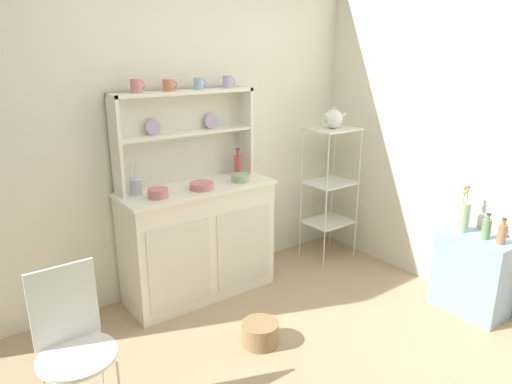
{
  "coord_description": "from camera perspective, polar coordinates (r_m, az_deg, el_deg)",
  "views": [
    {
      "loc": [
        -1.52,
        -1.44,
        1.79
      ],
      "look_at": [
        0.37,
        1.12,
        0.81
      ],
      "focal_mm": 32.26,
      "sensor_mm": 36.0,
      "label": 1
    }
  ],
  "objects": [
    {
      "name": "wire_chair",
      "position": [
        2.39,
        -21.84,
        -16.39
      ],
      "size": [
        0.36,
        0.36,
        0.85
      ],
      "rotation": [
        0.0,
        0.0,
        0.11
      ],
      "color": "white",
      "rests_on": "ground"
    },
    {
      "name": "utensil_jar",
      "position": [
        3.22,
        -14.65,
        0.69
      ],
      "size": [
        0.08,
        0.08,
        0.24
      ],
      "color": "#B2B7C6",
      "rests_on": "hutch_cabinet"
    },
    {
      "name": "bakers_rack",
      "position": [
        4.05,
        9.2,
        1.7
      ],
      "size": [
        0.41,
        0.33,
        1.16
      ],
      "color": "silver",
      "rests_on": "ground"
    },
    {
      "name": "wall_right",
      "position": [
        3.5,
        28.74,
        6.17
      ],
      "size": [
        0.05,
        3.84,
        2.5
      ],
      "primitive_type": "cube",
      "color": "silver",
      "rests_on": "ground"
    },
    {
      "name": "cup_sky_2",
      "position": [
        3.38,
        -7.11,
        13.21
      ],
      "size": [
        0.08,
        0.07,
        0.09
      ],
      "color": "#8EB2D1",
      "rests_on": "hutch_shelf_unit"
    },
    {
      "name": "vinegar_bottle",
      "position": [
        3.43,
        28.22,
        -4.52
      ],
      "size": [
        0.06,
        0.06,
        0.18
      ],
      "color": "#99704C",
      "rests_on": "side_shelf_blue"
    },
    {
      "name": "bowl_mixing_large",
      "position": [
        3.13,
        -12.05,
        -0.15
      ],
      "size": [
        0.14,
        0.14,
        0.06
      ],
      "primitive_type": "cylinder",
      "color": "#D17A84",
      "rests_on": "hutch_cabinet"
    },
    {
      "name": "side_shelf_blue",
      "position": [
        3.62,
        25.23,
        -9.17
      ],
      "size": [
        0.28,
        0.48,
        0.57
      ],
      "primitive_type": "cube",
      "color": "#849EBC",
      "rests_on": "ground"
    },
    {
      "name": "porcelain_teapot",
      "position": [
        3.94,
        9.54,
        8.95
      ],
      "size": [
        0.25,
        0.16,
        0.18
      ],
      "color": "white",
      "rests_on": "bakers_rack"
    },
    {
      "name": "cup_lilac_3",
      "position": [
        3.5,
        -3.52,
        13.49
      ],
      "size": [
        0.09,
        0.07,
        0.09
      ],
      "color": "#B79ECC",
      "rests_on": "hutch_shelf_unit"
    },
    {
      "name": "hutch_shelf_unit",
      "position": [
        3.39,
        -9.0,
        7.69
      ],
      "size": [
        1.06,
        0.18,
        0.67
      ],
      "color": "silver",
      "rests_on": "hutch_cabinet"
    },
    {
      "name": "cup_rose_0",
      "position": [
        3.17,
        -14.6,
        12.61
      ],
      "size": [
        0.09,
        0.08,
        0.09
      ],
      "color": "#D17A84",
      "rests_on": "hutch_shelf_unit"
    },
    {
      "name": "bowl_cream_small",
      "position": [
        3.44,
        -1.96,
        1.76
      ],
      "size": [
        0.14,
        0.14,
        0.06
      ],
      "primitive_type": "cylinder",
      "color": "#9EB78E",
      "rests_on": "hutch_cabinet"
    },
    {
      "name": "oil_bottle",
      "position": [
        3.47,
        26.67,
        -4.02
      ],
      "size": [
        0.06,
        0.06,
        0.18
      ],
      "color": "#6B8C60",
      "rests_on": "side_shelf_blue"
    },
    {
      "name": "hutch_cabinet",
      "position": [
        3.48,
        -7.12,
        -5.89
      ],
      "size": [
        1.14,
        0.45,
        0.85
      ],
      "color": "white",
      "rests_on": "ground"
    },
    {
      "name": "flower_vase",
      "position": [
        3.52,
        24.35,
        -2.66
      ],
      "size": [
        0.08,
        0.08,
        0.33
      ],
      "color": "#9EB78E",
      "rests_on": "side_shelf_blue"
    },
    {
      "name": "cup_terracotta_1",
      "position": [
        3.27,
        -10.75,
        12.87
      ],
      "size": [
        0.1,
        0.08,
        0.08
      ],
      "color": "#C67556",
      "rests_on": "hutch_shelf_unit"
    },
    {
      "name": "jam_bottle",
      "position": [
        3.6,
        -2.25,
        3.42
      ],
      "size": [
        0.06,
        0.06,
        0.21
      ],
      "color": "#B74C47",
      "rests_on": "hutch_cabinet"
    },
    {
      "name": "floor_basket",
      "position": [
        3.05,
        0.57,
        -17.06
      ],
      "size": [
        0.24,
        0.24,
        0.15
      ],
      "primitive_type": "cylinder",
      "color": "#93754C",
      "rests_on": "ground"
    },
    {
      "name": "wall_back",
      "position": [
        3.47,
        -10.04,
        7.92
      ],
      "size": [
        3.84,
        0.05,
        2.5
      ],
      "primitive_type": "cube",
      "color": "silver",
      "rests_on": "ground"
    },
    {
      "name": "bowl_floral_medium",
      "position": [
        3.27,
        -6.76,
        0.77
      ],
      "size": [
        0.17,
        0.17,
        0.05
      ],
      "primitive_type": "cylinder",
      "color": "#D17A84",
      "rests_on": "hutch_cabinet"
    }
  ]
}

